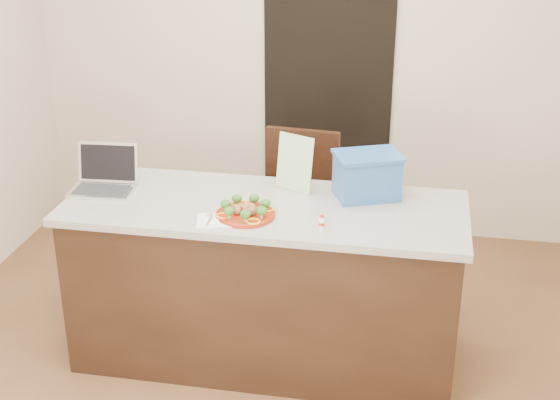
% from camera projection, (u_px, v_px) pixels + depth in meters
% --- Properties ---
extents(ground, '(4.00, 4.00, 0.00)m').
position_uv_depth(ground, '(256.00, 382.00, 4.12)').
color(ground, brown).
rests_on(ground, ground).
extents(room_shell, '(4.00, 4.00, 4.00)m').
position_uv_depth(room_shell, '(251.00, 83.00, 3.47)').
color(room_shell, white).
rests_on(room_shell, ground).
extents(doorway, '(0.90, 0.02, 2.00)m').
position_uv_depth(doorway, '(328.00, 97.00, 5.49)').
color(doorway, black).
rests_on(doorway, ground).
extents(island, '(2.06, 0.76, 0.92)m').
position_uv_depth(island, '(265.00, 283.00, 4.16)').
color(island, black).
rests_on(island, ground).
extents(plate, '(0.29, 0.29, 0.02)m').
position_uv_depth(plate, '(246.00, 214.00, 3.84)').
color(plate, maroon).
rests_on(plate, island).
extents(meatballs, '(0.12, 0.12, 0.04)m').
position_uv_depth(meatballs, '(246.00, 209.00, 3.83)').
color(meatballs, brown).
rests_on(meatballs, plate).
extents(broccoli, '(0.24, 0.25, 0.04)m').
position_uv_depth(broccoli, '(245.00, 206.00, 3.82)').
color(broccoli, '#1F5416').
rests_on(broccoli, plate).
extents(pepper_rings, '(0.27, 0.27, 0.01)m').
position_uv_depth(pepper_rings, '(246.00, 212.00, 3.84)').
color(pepper_rings, orange).
rests_on(pepper_rings, plate).
extents(napkin, '(0.20, 0.20, 0.01)m').
position_uv_depth(napkin, '(214.00, 220.00, 3.79)').
color(napkin, silver).
rests_on(napkin, island).
extents(fork, '(0.03, 0.15, 0.00)m').
position_uv_depth(fork, '(211.00, 218.00, 3.80)').
color(fork, silver).
rests_on(fork, napkin).
extents(knife, '(0.06, 0.18, 0.01)m').
position_uv_depth(knife, '(220.00, 221.00, 3.77)').
color(knife, white).
rests_on(knife, napkin).
extents(yogurt_bottle, '(0.03, 0.03, 0.06)m').
position_uv_depth(yogurt_bottle, '(322.00, 223.00, 3.72)').
color(yogurt_bottle, silver).
rests_on(yogurt_bottle, island).
extents(laptop, '(0.34, 0.28, 0.23)m').
position_uv_depth(laptop, '(105.00, 177.00, 4.15)').
color(laptop, silver).
rests_on(laptop, island).
extents(leaflet, '(0.21, 0.13, 0.30)m').
position_uv_depth(leaflet, '(295.00, 163.00, 4.09)').
color(leaflet, white).
rests_on(leaflet, island).
extents(blue_box, '(0.40, 0.35, 0.24)m').
position_uv_depth(blue_box, '(367.00, 175.00, 4.02)').
color(blue_box, '#285593').
rests_on(blue_box, island).
extents(chair, '(0.50, 0.50, 1.04)m').
position_uv_depth(chair, '(299.00, 204.00, 4.79)').
color(chair, black).
rests_on(chair, ground).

